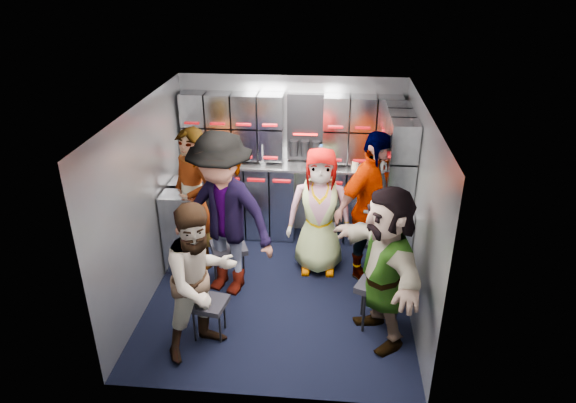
# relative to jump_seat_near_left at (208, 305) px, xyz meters

# --- Properties ---
(floor) EXTENTS (3.00, 3.00, 0.00)m
(floor) POSITION_rel_jump_seat_near_left_xyz_m (0.61, 0.76, -0.36)
(floor) COLOR black
(floor) RESTS_ON ground
(wall_back) EXTENTS (2.80, 0.04, 2.10)m
(wall_back) POSITION_rel_jump_seat_near_left_xyz_m (0.61, 2.26, 0.69)
(wall_back) COLOR #91979E
(wall_back) RESTS_ON ground
(wall_left) EXTENTS (0.04, 3.00, 2.10)m
(wall_left) POSITION_rel_jump_seat_near_left_xyz_m (-0.79, 0.76, 0.69)
(wall_left) COLOR #91979E
(wall_left) RESTS_ON ground
(wall_right) EXTENTS (0.04, 3.00, 2.10)m
(wall_right) POSITION_rel_jump_seat_near_left_xyz_m (2.01, 0.76, 0.69)
(wall_right) COLOR #91979E
(wall_right) RESTS_ON ground
(ceiling) EXTENTS (2.80, 3.00, 0.02)m
(ceiling) POSITION_rel_jump_seat_near_left_xyz_m (0.61, 0.76, 1.74)
(ceiling) COLOR silver
(ceiling) RESTS_ON wall_back
(cart_bank_back) EXTENTS (2.68, 0.38, 0.99)m
(cart_bank_back) POSITION_rel_jump_seat_near_left_xyz_m (0.61, 2.05, 0.14)
(cart_bank_back) COLOR gray
(cart_bank_back) RESTS_ON ground
(cart_bank_left) EXTENTS (0.38, 0.76, 0.99)m
(cart_bank_left) POSITION_rel_jump_seat_near_left_xyz_m (-0.58, 1.32, 0.14)
(cart_bank_left) COLOR gray
(cart_bank_left) RESTS_ON ground
(counter) EXTENTS (2.68, 0.42, 0.03)m
(counter) POSITION_rel_jump_seat_near_left_xyz_m (0.61, 2.05, 0.66)
(counter) COLOR #B4B6BB
(counter) RESTS_ON cart_bank_back
(locker_bank_back) EXTENTS (2.68, 0.28, 0.82)m
(locker_bank_back) POSITION_rel_jump_seat_near_left_xyz_m (0.61, 2.11, 1.13)
(locker_bank_back) COLOR gray
(locker_bank_back) RESTS_ON wall_back
(locker_bank_right) EXTENTS (0.28, 1.00, 0.82)m
(locker_bank_right) POSITION_rel_jump_seat_near_left_xyz_m (1.86, 1.46, 1.13)
(locker_bank_right) COLOR gray
(locker_bank_right) RESTS_ON wall_right
(right_cabinet) EXTENTS (0.28, 1.20, 1.00)m
(right_cabinet) POSITION_rel_jump_seat_near_left_xyz_m (1.86, 1.36, 0.14)
(right_cabinet) COLOR gray
(right_cabinet) RESTS_ON ground
(coffee_niche) EXTENTS (0.46, 0.16, 0.84)m
(coffee_niche) POSITION_rel_jump_seat_near_left_xyz_m (0.79, 2.17, 1.11)
(coffee_niche) COLOR black
(coffee_niche) RESTS_ON wall_back
(red_latch_strip) EXTENTS (2.60, 0.02, 0.03)m
(red_latch_strip) POSITION_rel_jump_seat_near_left_xyz_m (0.61, 1.85, 0.52)
(red_latch_strip) COLOR #A1070E
(red_latch_strip) RESTS_ON cart_bank_back
(jump_seat_near_left) EXTENTS (0.39, 0.38, 0.40)m
(jump_seat_near_left) POSITION_rel_jump_seat_near_left_xyz_m (0.00, 0.00, 0.00)
(jump_seat_near_left) COLOR black
(jump_seat_near_left) RESTS_ON ground
(jump_seat_mid_left) EXTENTS (0.49, 0.48, 0.45)m
(jump_seat_mid_left) POSITION_rel_jump_seat_near_left_xyz_m (0.01, 0.97, 0.04)
(jump_seat_mid_left) COLOR black
(jump_seat_mid_left) RESTS_ON ground
(jump_seat_center) EXTENTS (0.41, 0.39, 0.45)m
(jump_seat_center) POSITION_rel_jump_seat_near_left_xyz_m (1.02, 1.47, 0.04)
(jump_seat_center) COLOR black
(jump_seat_center) RESTS_ON ground
(jump_seat_mid_right) EXTENTS (0.34, 0.33, 0.41)m
(jump_seat_mid_right) POSITION_rel_jump_seat_near_left_xyz_m (1.59, 1.37, 0.00)
(jump_seat_mid_right) COLOR black
(jump_seat_mid_right) RESTS_ON ground
(jump_seat_near_right) EXTENTS (0.54, 0.53, 0.50)m
(jump_seat_near_right) POSITION_rel_jump_seat_near_left_xyz_m (1.66, 0.32, 0.08)
(jump_seat_near_right) COLOR black
(jump_seat_near_right) RESTS_ON ground
(attendant_standing) EXTENTS (0.75, 0.70, 1.72)m
(attendant_standing) POSITION_rel_jump_seat_near_left_xyz_m (-0.44, 1.26, 0.50)
(attendant_standing) COLOR black
(attendant_standing) RESTS_ON ground
(attendant_arc_a) EXTENTS (0.93, 0.94, 1.53)m
(attendant_arc_a) POSITION_rel_jump_seat_near_left_xyz_m (0.00, -0.18, 0.41)
(attendant_arc_a) COLOR black
(attendant_arc_a) RESTS_ON ground
(attendant_arc_b) EXTENTS (1.36, 1.05, 1.85)m
(attendant_arc_b) POSITION_rel_jump_seat_near_left_xyz_m (0.01, 0.79, 0.57)
(attendant_arc_b) COLOR black
(attendant_arc_b) RESTS_ON ground
(attendant_arc_c) EXTENTS (0.75, 0.50, 1.53)m
(attendant_arc_c) POSITION_rel_jump_seat_near_left_xyz_m (1.02, 1.29, 0.41)
(attendant_arc_c) COLOR black
(attendant_arc_c) RESTS_ON ground
(attendant_arc_d) EXTENTS (1.06, 1.01, 1.77)m
(attendant_arc_d) POSITION_rel_jump_seat_near_left_xyz_m (1.59, 1.19, 0.53)
(attendant_arc_d) COLOR black
(attendant_arc_d) RESTS_ON ground
(attendant_arc_e) EXTENTS (1.02, 1.56, 1.61)m
(attendant_arc_e) POSITION_rel_jump_seat_near_left_xyz_m (1.66, 0.14, 0.45)
(attendant_arc_e) COLOR black
(attendant_arc_e) RESTS_ON ground
(bottle_left) EXTENTS (0.07, 0.07, 0.23)m
(bottle_left) POSITION_rel_jump_seat_near_left_xyz_m (-0.11, 2.00, 0.79)
(bottle_left) COLOR white
(bottle_left) RESTS_ON counter
(bottle_mid) EXTENTS (0.06, 0.06, 0.28)m
(bottle_mid) POSITION_rel_jump_seat_near_left_xyz_m (0.28, 2.00, 0.81)
(bottle_mid) COLOR white
(bottle_mid) RESTS_ON counter
(bottle_right) EXTENTS (0.07, 0.07, 0.27)m
(bottle_right) POSITION_rel_jump_seat_near_left_xyz_m (1.00, 2.00, 0.81)
(bottle_right) COLOR white
(bottle_right) RESTS_ON counter
(cup_left) EXTENTS (0.08, 0.08, 0.10)m
(cup_left) POSITION_rel_jump_seat_near_left_xyz_m (-0.43, 1.99, 0.72)
(cup_left) COLOR #C6B48B
(cup_left) RESTS_ON counter
(cup_right) EXTENTS (0.09, 0.09, 0.10)m
(cup_right) POSITION_rel_jump_seat_near_left_xyz_m (1.42, 1.99, 0.72)
(cup_right) COLOR #C6B48B
(cup_right) RESTS_ON counter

